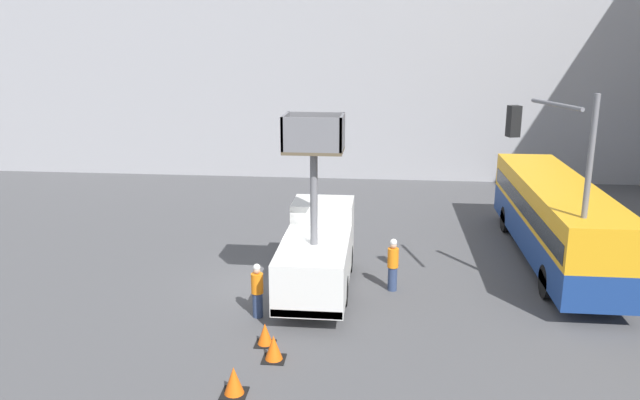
# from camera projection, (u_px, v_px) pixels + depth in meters

# --- Properties ---
(ground_plane) EXTENTS (120.00, 120.00, 0.00)m
(ground_plane) POSITION_uv_depth(u_px,v_px,m) (277.00, 286.00, 22.08)
(ground_plane) COLOR #4C4C4F
(building_backdrop_far) EXTENTS (44.00, 10.00, 20.49)m
(building_backdrop_far) POSITION_uv_depth(u_px,v_px,m) (332.00, 10.00, 41.08)
(building_backdrop_far) COLOR #9E9EA3
(building_backdrop_far) RESTS_ON ground_plane
(utility_truck) EXTENTS (2.20, 6.07, 6.26)m
(utility_truck) POSITION_uv_depth(u_px,v_px,m) (318.00, 250.00, 21.33)
(utility_truck) COLOR silver
(utility_truck) RESTS_ON ground_plane
(city_bus) EXTENTS (2.51, 11.99, 3.17)m
(city_bus) POSITION_uv_depth(u_px,v_px,m) (555.00, 215.00, 24.13)
(city_bus) COLOR navy
(city_bus) RESTS_ON ground_plane
(traffic_light_pole) EXTENTS (2.78, 2.53, 6.97)m
(traffic_light_pole) POSITION_uv_depth(u_px,v_px,m) (563.00, 174.00, 18.67)
(traffic_light_pole) COLOR slate
(traffic_light_pole) RESTS_ON ground_plane
(road_worker_near_truck) EXTENTS (0.38, 0.38, 1.77)m
(road_worker_near_truck) POSITION_uv_depth(u_px,v_px,m) (257.00, 291.00, 19.48)
(road_worker_near_truck) COLOR navy
(road_worker_near_truck) RESTS_ON ground_plane
(road_worker_directing) EXTENTS (0.38, 0.38, 1.88)m
(road_worker_directing) POSITION_uv_depth(u_px,v_px,m) (393.00, 265.00, 21.52)
(road_worker_directing) COLOR navy
(road_worker_directing) RESTS_ON ground_plane
(traffic_cone_near_truck) EXTENTS (0.64, 0.64, 0.74)m
(traffic_cone_near_truck) POSITION_uv_depth(u_px,v_px,m) (234.00, 381.00, 15.36)
(traffic_cone_near_truck) COLOR black
(traffic_cone_near_truck) RESTS_ON ground_plane
(traffic_cone_mid_road) EXTENTS (0.63, 0.63, 0.72)m
(traffic_cone_mid_road) POSITION_uv_depth(u_px,v_px,m) (274.00, 348.00, 17.00)
(traffic_cone_mid_road) COLOR black
(traffic_cone_mid_road) RESTS_ON ground_plane
(traffic_cone_far_side) EXTENTS (0.57, 0.57, 0.66)m
(traffic_cone_far_side) POSITION_uv_depth(u_px,v_px,m) (265.00, 335.00, 17.85)
(traffic_cone_far_side) COLOR black
(traffic_cone_far_side) RESTS_ON ground_plane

